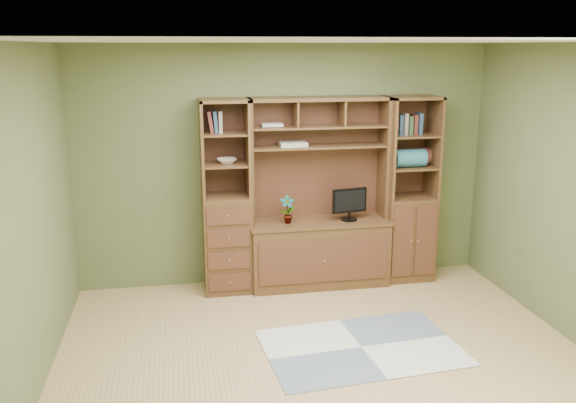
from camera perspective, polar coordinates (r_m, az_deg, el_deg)
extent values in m
cube|color=tan|center=(5.25, 3.67, -14.92)|extent=(4.60, 4.10, 0.04)
cube|color=white|center=(4.59, 4.20, 14.73)|extent=(4.60, 4.10, 0.04)
cube|color=#5F6B40|center=(6.66, -0.31, 3.38)|extent=(4.50, 0.04, 2.60)
cube|color=#5F6B40|center=(2.98, 13.59, -11.22)|extent=(4.50, 0.04, 2.60)
cube|color=#5F6B40|center=(4.75, -23.45, -2.34)|extent=(0.04, 4.00, 2.60)
cube|color=#52351C|center=(6.53, 2.98, 0.68)|extent=(1.54, 0.53, 2.05)
cube|color=#52351C|center=(6.42, -5.82, 0.38)|extent=(0.50, 0.45, 2.05)
cube|color=#52351C|center=(6.88, 11.24, 1.11)|extent=(0.55, 0.45, 2.05)
cube|color=#A7ADAD|center=(5.52, 6.88, -13.40)|extent=(1.76, 1.26, 0.01)
cube|color=black|center=(6.60, 5.78, 0.29)|extent=(0.42, 0.25, 0.49)
imported|color=#A35237|center=(6.47, -0.05, -0.76)|extent=(0.16, 0.11, 0.30)
cube|color=#B6AE9C|center=(6.46, 0.47, 5.40)|extent=(0.29, 0.21, 0.04)
imported|color=beige|center=(6.34, -5.75, 3.81)|extent=(0.20, 0.20, 0.05)
cube|color=#2F6C7C|center=(6.75, 11.32, 4.00)|extent=(0.34, 0.20, 0.20)
cube|color=brown|center=(6.92, 11.92, 4.16)|extent=(0.33, 0.18, 0.18)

